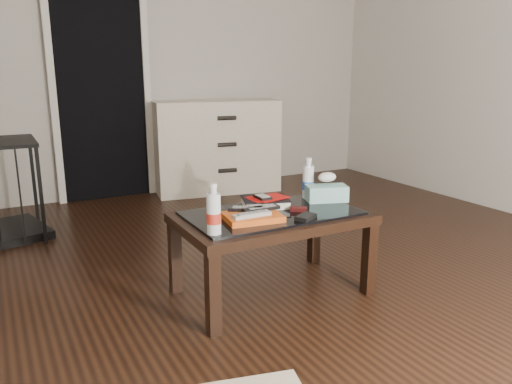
% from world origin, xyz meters
% --- Properties ---
extents(ground, '(5.00, 5.00, 0.00)m').
position_xyz_m(ground, '(0.00, 0.00, 0.00)').
color(ground, black).
rests_on(ground, ground).
extents(doorway, '(0.90, 0.08, 2.07)m').
position_xyz_m(doorway, '(-0.40, 2.47, 1.02)').
color(doorway, black).
rests_on(doorway, ground).
extents(coffee_table, '(1.00, 0.60, 0.46)m').
position_xyz_m(coffee_table, '(-0.07, -0.09, 0.40)').
color(coffee_table, black).
rests_on(coffee_table, ground).
extents(dresser, '(1.27, 0.69, 0.90)m').
position_xyz_m(dresser, '(0.63, 2.23, 0.45)').
color(dresser, silver).
rests_on(dresser, ground).
extents(magazines, '(0.31, 0.25, 0.03)m').
position_xyz_m(magazines, '(-0.23, -0.16, 0.48)').
color(magazines, '#D55414').
rests_on(magazines, coffee_table).
extents(remote_silver, '(0.20, 0.05, 0.02)m').
position_xyz_m(remote_silver, '(-0.25, -0.20, 0.50)').
color(remote_silver, '#A2A2A6').
rests_on(remote_silver, magazines).
extents(remote_black_front, '(0.20, 0.05, 0.02)m').
position_xyz_m(remote_black_front, '(-0.16, -0.13, 0.50)').
color(remote_black_front, black).
rests_on(remote_black_front, magazines).
extents(remote_black_back, '(0.20, 0.14, 0.02)m').
position_xyz_m(remote_black_back, '(-0.22, -0.09, 0.50)').
color(remote_black_back, black).
rests_on(remote_black_back, magazines).
extents(textbook, '(0.30, 0.27, 0.05)m').
position_xyz_m(textbook, '(-0.05, 0.03, 0.48)').
color(textbook, black).
rests_on(textbook, coffee_table).
extents(dvd_mailers, '(0.19, 0.14, 0.01)m').
position_xyz_m(dvd_mailers, '(-0.05, 0.03, 0.51)').
color(dvd_mailers, '#B80F0C').
rests_on(dvd_mailers, textbook).
extents(ipod, '(0.07, 0.10, 0.02)m').
position_xyz_m(ipod, '(-0.07, 0.01, 0.52)').
color(ipod, black).
rests_on(ipod, dvd_mailers).
extents(flip_phone, '(0.10, 0.09, 0.02)m').
position_xyz_m(flip_phone, '(0.06, -0.14, 0.47)').
color(flip_phone, black).
rests_on(flip_phone, coffee_table).
extents(wallet, '(0.14, 0.12, 0.02)m').
position_xyz_m(wallet, '(0.02, -0.28, 0.47)').
color(wallet, black).
rests_on(wallet, coffee_table).
extents(water_bottle_left, '(0.07, 0.07, 0.24)m').
position_xyz_m(water_bottle_left, '(-0.49, -0.27, 0.58)').
color(water_bottle_left, white).
rests_on(water_bottle_left, coffee_table).
extents(water_bottle_right, '(0.08, 0.08, 0.24)m').
position_xyz_m(water_bottle_right, '(0.27, 0.07, 0.58)').
color(water_bottle_right, white).
rests_on(water_bottle_right, coffee_table).
extents(tissue_box, '(0.26, 0.19, 0.09)m').
position_xyz_m(tissue_box, '(0.32, -0.04, 0.51)').
color(tissue_box, teal).
rests_on(tissue_box, coffee_table).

